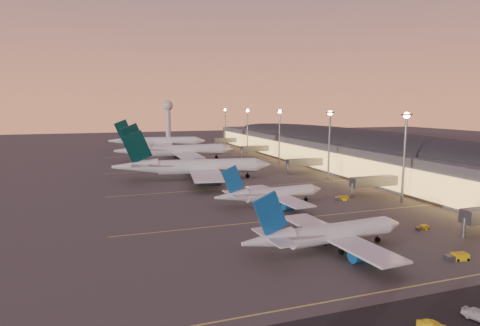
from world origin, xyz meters
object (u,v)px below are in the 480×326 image
at_px(airliner_narrow_south, 328,234).
at_px(airliner_wide_near, 194,167).
at_px(baggage_tug_a, 458,257).
at_px(service_van_c, 480,316).
at_px(radar_tower, 168,113).
at_px(airliner_wide_mid, 176,151).
at_px(baggage_tug_c, 342,198).
at_px(baggage_tug_b, 423,228).
at_px(airliner_wide_far, 158,142).
at_px(airliner_narrow_north, 271,194).

relative_size(airliner_narrow_south, airliner_wide_near, 0.60).
height_order(baggage_tug_a, service_van_c, service_van_c).
relative_size(airliner_narrow_south, radar_tower, 1.10).
bearing_deg(airliner_wide_mid, airliner_narrow_south, -87.12).
bearing_deg(baggage_tug_c, service_van_c, -89.94).
distance_m(airliner_wide_mid, baggage_tug_c, 107.44).
bearing_deg(airliner_wide_near, service_van_c, -75.14).
xyz_separation_m(airliner_wide_mid, baggage_tug_b, (31.81, -133.33, -4.58)).
bearing_deg(service_van_c, airliner_wide_far, 77.00).
height_order(airliner_wide_near, airliner_wide_mid, airliner_wide_mid).
xyz_separation_m(airliner_wide_near, service_van_c, (12.96, -110.76, -4.14)).
bearing_deg(radar_tower, baggage_tug_c, -87.47).
distance_m(airliner_narrow_south, service_van_c, 29.31).
distance_m(airliner_wide_far, baggage_tug_c, 162.49).
distance_m(baggage_tug_a, baggage_tug_c, 47.25).
bearing_deg(airliner_narrow_north, radar_tower, 82.37).
height_order(airliner_narrow_north, baggage_tug_b, airliner_narrow_north).
relative_size(airliner_narrow_north, service_van_c, 7.60).
height_order(airliner_narrow_south, airliner_wide_near, airliner_wide_near).
xyz_separation_m(airliner_narrow_south, baggage_tug_b, (27.40, 4.61, -2.87)).
distance_m(airliner_wide_near, baggage_tug_a, 97.83).
height_order(airliner_wide_far, baggage_tug_c, airliner_wide_far).
xyz_separation_m(airliner_wide_near, baggage_tug_b, (35.08, -77.42, -4.46)).
bearing_deg(airliner_wide_mid, radar_tower, 83.56).
relative_size(airliner_narrow_south, airliner_wide_mid, 0.59).
bearing_deg(airliner_wide_near, baggage_tug_c, -45.88).
bearing_deg(radar_tower, airliner_wide_far, -103.00).
height_order(airliner_wide_near, radar_tower, radar_tower).
bearing_deg(airliner_wide_mid, baggage_tug_b, -75.53).
xyz_separation_m(airliner_narrow_south, service_van_c, (5.27, -28.72, -2.55)).
relative_size(airliner_wide_near, baggage_tug_a, 13.61).
xyz_separation_m(radar_tower, baggage_tug_b, (12.20, -282.62, -21.44)).
relative_size(airliner_wide_mid, airliner_wide_far, 1.00).
distance_m(airliner_wide_far, radar_tower, 96.95).
relative_size(airliner_wide_near, baggage_tug_c, 13.94).
distance_m(airliner_narrow_north, baggage_tug_b, 39.72).
height_order(airliner_narrow_north, airliner_wide_mid, airliner_wide_mid).
height_order(airliner_narrow_north, radar_tower, radar_tower).
bearing_deg(airliner_wide_mid, airliner_narrow_north, -84.13).
xyz_separation_m(airliner_wide_far, baggage_tug_a, (26.19, -205.92, -4.44)).
height_order(airliner_wide_near, baggage_tug_a, airliner_wide_near).
xyz_separation_m(airliner_narrow_north, baggage_tug_c, (22.20, -1.60, -2.57)).
height_order(airliner_narrow_north, baggage_tug_c, airliner_narrow_north).
xyz_separation_m(airliner_narrow_north, baggage_tug_a, (15.77, -48.41, -2.54)).
height_order(radar_tower, baggage_tug_a, radar_tower).
bearing_deg(baggage_tug_b, service_van_c, -131.48).
height_order(airliner_wide_mid, baggage_tug_b, airliner_wide_mid).
height_order(airliner_wide_near, baggage_tug_b, airliner_wide_near).
relative_size(radar_tower, baggage_tug_b, 9.79).
bearing_deg(service_van_c, baggage_tug_a, 33.32).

